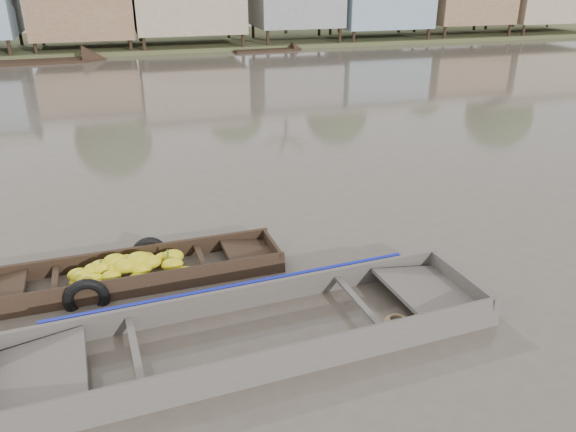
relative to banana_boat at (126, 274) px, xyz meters
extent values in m
plane|color=#4E463C|center=(2.18, -0.80, -0.13)|extent=(120.00, 120.00, 0.00)
cube|color=#384723|center=(2.18, 32.20, -0.13)|extent=(120.00, 12.00, 0.50)
cube|color=brown|center=(-1.62, 28.70, 2.07)|extent=(5.80, 4.60, 2.70)
cube|color=gray|center=(4.68, 28.70, 2.52)|extent=(6.50, 5.30, 3.30)
cube|color=gray|center=(11.68, 28.70, 2.47)|extent=(5.40, 4.70, 2.90)
cube|color=gray|center=(17.68, 28.70, 2.37)|extent=(6.00, 5.00, 3.10)
cube|color=brown|center=(24.18, 28.70, 2.32)|extent=(5.70, 4.90, 2.80)
cylinder|color=#473323|center=(24.18, 33.20, 2.15)|extent=(0.28, 0.28, 4.55)
cube|color=black|center=(0.08, 0.02, -0.21)|extent=(5.05, 1.18, 0.08)
cube|color=black|center=(0.06, 0.56, -0.01)|extent=(5.12, 0.37, 0.48)
cube|color=black|center=(0.10, -0.53, -0.01)|extent=(5.12, 0.37, 0.48)
cube|color=black|center=(2.58, 0.13, -0.01)|extent=(0.11, 1.11, 0.45)
cube|color=black|center=(2.15, 0.11, 0.04)|extent=(0.91, 1.00, 0.18)
cube|color=black|center=(-1.12, -0.04, 0.08)|extent=(0.15, 1.07, 0.05)
cube|color=black|center=(1.28, 0.07, 0.08)|extent=(0.15, 1.07, 0.05)
ellipsoid|color=yellow|center=(-0.23, -0.24, 0.13)|extent=(0.32, 0.23, 0.19)
ellipsoid|color=yellow|center=(0.00, -0.12, 0.23)|extent=(0.40, 0.29, 0.24)
ellipsoid|color=yellow|center=(0.25, -0.14, 0.14)|extent=(0.37, 0.26, 0.22)
ellipsoid|color=yellow|center=(0.65, 0.29, 0.05)|extent=(0.37, 0.26, 0.22)
ellipsoid|color=yellow|center=(-0.08, 0.19, 0.15)|extent=(0.38, 0.27, 0.22)
ellipsoid|color=yellow|center=(0.80, 0.24, 0.09)|extent=(0.41, 0.30, 0.25)
ellipsoid|color=yellow|center=(-0.51, -0.27, 0.02)|extent=(0.41, 0.29, 0.24)
ellipsoid|color=yellow|center=(0.23, -0.01, 0.26)|extent=(0.43, 0.31, 0.26)
ellipsoid|color=yellow|center=(0.18, -0.28, 0.04)|extent=(0.34, 0.24, 0.20)
ellipsoid|color=yellow|center=(-0.16, 0.05, 0.26)|extent=(0.40, 0.29, 0.24)
ellipsoid|color=yellow|center=(0.15, -0.07, 0.18)|extent=(0.38, 0.27, 0.23)
ellipsoid|color=yellow|center=(-0.39, 0.05, 0.17)|extent=(0.42, 0.30, 0.25)
ellipsoid|color=yellow|center=(0.77, -0.08, 0.11)|extent=(0.39, 0.28, 0.23)
ellipsoid|color=yellow|center=(-0.68, -0.05, 0.08)|extent=(0.42, 0.30, 0.25)
ellipsoid|color=yellow|center=(-0.07, 0.24, 0.11)|extent=(0.34, 0.25, 0.20)
ellipsoid|color=yellow|center=(-0.19, 0.27, 0.15)|extent=(0.33, 0.24, 0.20)
ellipsoid|color=yellow|center=(-0.13, 0.12, 0.16)|extent=(0.37, 0.27, 0.22)
ellipsoid|color=yellow|center=(-0.50, -0.19, 0.08)|extent=(0.37, 0.27, 0.22)
ellipsoid|color=yellow|center=(0.33, 0.37, 0.07)|extent=(0.35, 0.25, 0.21)
ellipsoid|color=yellow|center=(-0.76, 0.10, 0.06)|extent=(0.39, 0.28, 0.23)
ellipsoid|color=yellow|center=(-0.50, 0.05, 0.15)|extent=(0.36, 0.26, 0.22)
ellipsoid|color=yellow|center=(-0.55, -0.27, 0.04)|extent=(0.42, 0.30, 0.25)
ellipsoid|color=yellow|center=(0.03, 0.13, 0.17)|extent=(0.40, 0.29, 0.24)
ellipsoid|color=yellow|center=(0.30, 0.34, 0.08)|extent=(0.36, 0.26, 0.22)
ellipsoid|color=yellow|center=(-0.58, -0.19, 0.07)|extent=(0.42, 0.30, 0.25)
ellipsoid|color=yellow|center=(-0.70, -0.32, -0.02)|extent=(0.34, 0.24, 0.20)
ellipsoid|color=yellow|center=(0.96, -0.26, 0.02)|extent=(0.35, 0.25, 0.21)
ellipsoid|color=yellow|center=(-0.76, -0.07, 0.00)|extent=(0.33, 0.23, 0.20)
ellipsoid|color=yellow|center=(-0.11, -0.06, 0.18)|extent=(0.39, 0.28, 0.23)
ellipsoid|color=yellow|center=(0.41, -0.02, 0.18)|extent=(0.39, 0.28, 0.23)
cylinder|color=#3F6626|center=(-0.37, 0.00, 0.25)|extent=(0.04, 0.04, 0.16)
cylinder|color=#3F6626|center=(0.26, 0.03, 0.25)|extent=(0.04, 0.04, 0.16)
cylinder|color=#3F6626|center=(0.72, 0.05, 0.25)|extent=(0.04, 0.04, 0.16)
torus|color=black|center=(0.42, 0.65, 0.01)|extent=(0.65, 0.19, 0.64)
torus|color=black|center=(-0.62, -0.63, 0.01)|extent=(0.71, 0.19, 0.71)
cube|color=#48413C|center=(1.71, -2.23, -0.21)|extent=(6.97, 1.99, 0.08)
cube|color=#48413C|center=(1.64, -1.39, 0.03)|extent=(7.02, 0.69, 0.56)
cube|color=#48413C|center=(1.77, -3.07, 0.03)|extent=(7.02, 0.69, 0.56)
cube|color=#48413C|center=(5.14, -1.97, 0.03)|extent=(0.19, 1.72, 0.53)
cube|color=#48413C|center=(4.54, -2.02, 0.10)|extent=(1.30, 1.57, 0.23)
cube|color=#48413C|center=(-1.13, -2.45, 0.10)|extent=(1.30, 1.57, 0.23)
cube|color=#48413C|center=(0.07, -2.36, 0.14)|extent=(0.22, 1.65, 0.05)
cube|color=#48413C|center=(3.35, -2.11, 0.14)|extent=(0.22, 1.65, 0.05)
cube|color=#665E54|center=(1.71, -2.23, -0.17)|extent=(5.32, 1.74, 0.02)
cube|color=#0E1790|center=(1.64, -1.34, 0.25)|extent=(5.67, 0.51, 0.14)
torus|color=olive|center=(3.87, -2.35, -0.14)|extent=(0.39, 0.39, 0.06)
torus|color=olive|center=(3.87, -2.35, -0.11)|extent=(0.32, 0.32, 0.06)
cube|color=black|center=(8.87, 25.73, -0.18)|extent=(3.84, 1.10, 0.35)
cube|color=black|center=(-5.05, 24.92, -0.18)|extent=(7.33, 1.90, 0.35)
camera|label=1|loc=(0.33, -8.66, 4.79)|focal=35.00mm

